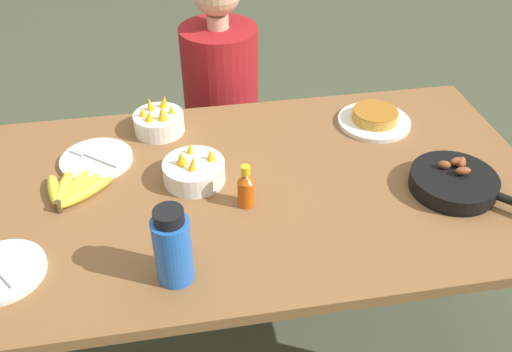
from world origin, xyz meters
The scene contains 12 objects.
ground_plane centered at (0.00, 0.00, 0.00)m, with size 14.00×14.00×0.00m, color #474C38.
dining_table centered at (0.00, 0.00, 0.68)m, with size 1.72×0.95×0.78m.
banana_bunch centered at (-0.54, 0.04, 0.79)m, with size 0.21×0.18×0.04m.
skillet centered at (0.57, -0.13, 0.80)m, with size 0.33×0.34×0.08m.
frittata_plate_center centered at (0.46, 0.26, 0.80)m, with size 0.25×0.25×0.05m.
empty_plate_near_front centered at (-0.48, 0.20, 0.78)m, with size 0.23×0.23×0.02m.
empty_plate_far_left centered at (-0.68, -0.24, 0.78)m, with size 0.21×0.21×0.02m.
fruit_bowl_mango centered at (-0.27, 0.34, 0.82)m, with size 0.17×0.17×0.12m.
fruit_bowl_citrus centered at (-0.18, 0.05, 0.81)m, with size 0.19×0.19×0.12m.
water_bottle centered at (-0.26, -0.32, 0.88)m, with size 0.09×0.09×0.21m.
hot_sauce_bottle centered at (-0.04, -0.09, 0.83)m, with size 0.05×0.05×0.13m.
person_figure centered at (-0.02, 0.72, 0.50)m, with size 0.34×0.34×1.20m.
Camera 1 is at (-0.22, -1.25, 1.79)m, focal length 38.00 mm.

